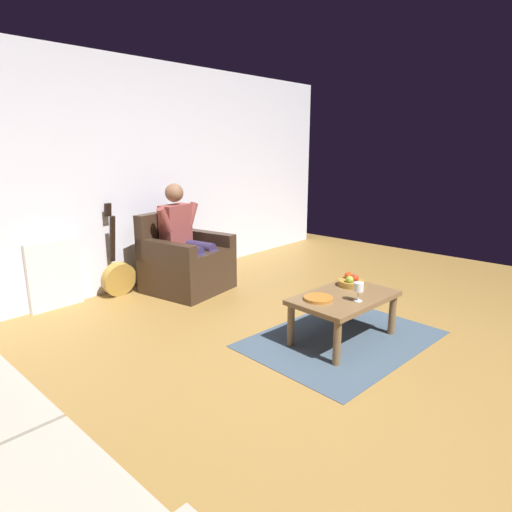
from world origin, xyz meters
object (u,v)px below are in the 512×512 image
armchair (185,263)px  decorative_dish (318,298)px  guitar (118,276)px  coffee_table (344,302)px  wine_glass_near (359,288)px  person_seated (185,235)px  fruit_bowl (351,282)px

armchair → decorative_dish: bearing=75.5°
decorative_dish → guitar: bearing=-79.7°
coffee_table → wine_glass_near: bearing=72.7°
coffee_table → wine_glass_near: wine_glass_near is taller
person_seated → armchair: bearing=-90.0°
coffee_table → decorative_dish: decorative_dish is taller
guitar → fruit_bowl: guitar is taller
coffee_table → decorative_dish: size_ratio=4.00×
coffee_table → wine_glass_near: (0.05, 0.15, 0.17)m
guitar → decorative_dish: guitar is taller
armchair → fruit_bowl: armchair is taller
armchair → guitar: guitar is taller
wine_glass_near → fruit_bowl: bearing=-142.1°
wine_glass_near → person_seated: bearing=-90.5°
coffee_table → guitar: guitar is taller
armchair → guitar: 0.73m
armchair → wine_glass_near: armchair is taller
wine_glass_near → decorative_dish: size_ratio=0.66×
person_seated → fruit_bowl: 1.96m
armchair → person_seated: 0.33m
armchair → fruit_bowl: 1.96m
fruit_bowl → armchair: bearing=-81.4°
wine_glass_near → fruit_bowl: size_ratio=0.67×
coffee_table → decorative_dish: bearing=-23.6°
armchair → wine_glass_near: 2.19m
guitar → fruit_bowl: bearing=111.5°
wine_glass_near → coffee_table: bearing=-107.3°
person_seated → guitar: bearing=-40.6°
wine_glass_near → decorative_dish: 0.33m
armchair → fruit_bowl: size_ratio=3.94×
person_seated → coffee_table: (-0.03, 2.02, -0.30)m
fruit_bowl → person_seated: bearing=-81.4°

